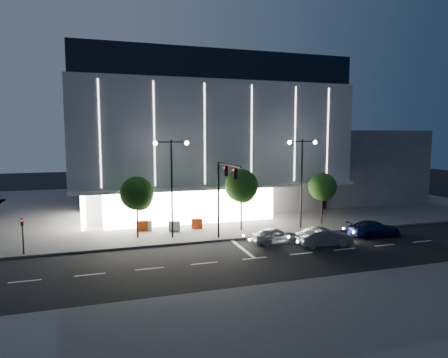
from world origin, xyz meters
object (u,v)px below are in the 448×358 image
ped_signal_far (23,232)px  barrier_b (146,226)px  tree_mid (242,187)px  car_lead (276,236)px  street_lamp_east (302,170)px  barrier_a (142,226)px  tree_right (323,188)px  car_second (324,237)px  tree_left (137,195)px  traffic_mast (223,186)px  barrier_c (197,224)px  car_third (374,229)px  street_lamp_west (172,174)px  barrier_d (174,226)px

ped_signal_far → barrier_b: size_ratio=2.73×
tree_mid → car_lead: tree_mid is taller
street_lamp_east → barrier_a: street_lamp_east is taller
tree_right → car_second: (-4.11, -7.16, -3.11)m
ped_signal_far → tree_left: (9.03, 2.52, 2.15)m
traffic_mast → barrier_b: traffic_mast is taller
car_second → barrier_c: car_second is taller
tree_right → car_third: 6.86m
street_lamp_west → ped_signal_far: 12.76m
traffic_mast → barrier_d: 7.39m
tree_left → barrier_b: size_ratio=5.20×
street_lamp_east → car_third: (5.09, -4.71, -5.23)m
tree_left → tree_mid: bearing=0.0°
street_lamp_west → barrier_d: street_lamp_west is taller
street_lamp_west → car_third: size_ratio=1.79×
street_lamp_east → tree_mid: (-5.97, 1.02, -1.62)m
street_lamp_west → street_lamp_east: 13.00m
barrier_c → barrier_a: bearing=-168.3°
tree_left → tree_right: (19.00, -0.00, -0.15)m
traffic_mast → car_lead: traffic_mast is taller
street_lamp_east → tree_right: (3.03, 1.02, -2.07)m
tree_left → tree_right: bearing=-0.0°
ped_signal_far → barrier_a: ped_signal_far is taller
barrier_a → tree_left: bearing=-99.0°
street_lamp_west → car_second: (11.91, -6.14, -5.18)m
traffic_mast → barrier_d: traffic_mast is taller
ped_signal_far → barrier_d: size_ratio=2.73×
traffic_mast → tree_right: 12.63m
street_lamp_east → tree_mid: street_lamp_east is taller
street_lamp_west → tree_right: 16.19m
car_lead → tree_left: bearing=66.6°
car_lead → street_lamp_west: bearing=64.6°
car_third → ped_signal_far: bearing=85.5°
street_lamp_east → barrier_b: (-14.96, 3.36, -5.31)m
barrier_b → barrier_d: (2.56, -1.13, 0.00)m
street_lamp_west → tree_right: street_lamp_west is taller
ped_signal_far → tree_right: tree_right is taller
tree_left → barrier_c: bearing=15.9°
ped_signal_far → tree_mid: size_ratio=0.49×
barrier_b → barrier_c: bearing=9.6°
tree_right → tree_left: bearing=180.0°
barrier_c → ped_signal_far: bearing=-145.8°
street_lamp_east → tree_right: size_ratio=1.63×
barrier_c → street_lamp_west: bearing=-119.1°
car_lead → tree_mid: bearing=15.0°
tree_left → car_second: size_ratio=1.22×
traffic_mast → ped_signal_far: size_ratio=2.36×
traffic_mast → tree_left: size_ratio=1.24×
car_lead → barrier_c: (-5.32, 6.92, -0.06)m
street_lamp_east → ped_signal_far: size_ratio=3.00×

